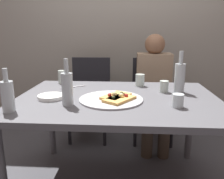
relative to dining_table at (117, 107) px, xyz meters
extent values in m
cube|color=gray|center=(0.00, 1.40, 0.64)|extent=(6.00, 0.10, 2.60)
cube|color=#4C4C51|center=(0.00, 0.00, 0.05)|extent=(1.45, 1.03, 0.04)
cylinder|color=#4C4C51|center=(-0.66, -0.45, -0.31)|extent=(0.06, 0.06, 0.69)
cylinder|color=#4C4C51|center=(-0.66, 0.45, -0.31)|extent=(0.06, 0.06, 0.69)
cylinder|color=#4C4C51|center=(0.66, 0.45, -0.31)|extent=(0.06, 0.06, 0.69)
cylinder|color=#ADADB2|center=(-0.04, -0.08, 0.08)|extent=(0.44, 0.44, 0.01)
cube|color=tan|center=(0.02, -0.12, 0.09)|extent=(0.23, 0.25, 0.02)
sphere|color=#EAD184|center=(0.03, -0.10, 0.11)|extent=(0.04, 0.04, 0.04)
sphere|color=#2D381E|center=(-0.02, -0.14, 0.11)|extent=(0.02, 0.02, 0.02)
sphere|color=#B22D23|center=(0.06, -0.09, 0.11)|extent=(0.03, 0.03, 0.03)
cube|color=tan|center=(-0.01, -0.05, 0.09)|extent=(0.22, 0.26, 0.02)
sphere|color=#EAD184|center=(-0.02, -0.07, 0.11)|extent=(0.04, 0.04, 0.04)
sphere|color=#2D381E|center=(0.03, -0.03, 0.11)|extent=(0.02, 0.02, 0.02)
sphere|color=#B22D23|center=(-0.05, -0.08, 0.11)|extent=(0.03, 0.03, 0.03)
cylinder|color=#B2BCC1|center=(-0.31, -0.20, 0.18)|extent=(0.07, 0.07, 0.21)
cylinder|color=#B2BCC1|center=(-0.31, -0.20, 0.33)|extent=(0.03, 0.03, 0.09)
cylinder|color=#B2BCC1|center=(-0.63, -0.35, 0.16)|extent=(0.07, 0.07, 0.18)
cylinder|color=#B2BCC1|center=(-0.63, -0.35, 0.29)|extent=(0.03, 0.03, 0.08)
cylinder|color=#B2BCC1|center=(0.47, 0.17, 0.18)|extent=(0.08, 0.08, 0.22)
cylinder|color=#B2BCC1|center=(0.47, 0.17, 0.34)|extent=(0.03, 0.03, 0.10)
cylinder|color=#B7C6BC|center=(0.18, 0.36, 0.12)|extent=(0.08, 0.08, 0.10)
cylinder|color=#B7C6BC|center=(-0.52, 0.41, 0.13)|extent=(0.07, 0.07, 0.12)
cylinder|color=#B7C6BC|center=(0.36, 0.16, 0.12)|extent=(0.07, 0.07, 0.09)
cylinder|color=silver|center=(0.39, -0.20, 0.12)|extent=(0.07, 0.07, 0.09)
cylinder|color=white|center=(-0.47, -0.07, 0.09)|extent=(0.18, 0.18, 0.03)
cube|color=#B7B7BC|center=(-0.39, 0.27, 0.08)|extent=(0.19, 0.14, 0.01)
cube|color=black|center=(-0.35, 0.83, -0.21)|extent=(0.44, 0.44, 0.05)
cube|color=black|center=(-0.35, 1.03, 0.01)|extent=(0.44, 0.04, 0.45)
cylinder|color=black|center=(-0.16, 0.64, -0.45)|extent=(0.04, 0.04, 0.42)
cylinder|color=black|center=(-0.54, 0.64, -0.45)|extent=(0.04, 0.04, 0.42)
cylinder|color=black|center=(-0.16, 1.02, -0.45)|extent=(0.04, 0.04, 0.42)
cylinder|color=black|center=(-0.54, 1.02, -0.45)|extent=(0.04, 0.04, 0.42)
cube|color=black|center=(0.35, 0.83, -0.21)|extent=(0.44, 0.44, 0.05)
cube|color=black|center=(0.35, 1.03, 0.01)|extent=(0.44, 0.04, 0.45)
cylinder|color=black|center=(0.54, 0.64, -0.45)|extent=(0.04, 0.04, 0.42)
cylinder|color=black|center=(0.16, 0.64, -0.45)|extent=(0.04, 0.04, 0.42)
cylinder|color=black|center=(0.54, 1.02, -0.45)|extent=(0.04, 0.04, 0.42)
cylinder|color=black|center=(0.16, 1.02, -0.45)|extent=(0.04, 0.04, 0.42)
cube|color=#937A60|center=(0.35, 0.85, 0.05)|extent=(0.36, 0.22, 0.52)
sphere|color=brown|center=(0.35, 0.85, 0.40)|extent=(0.21, 0.21, 0.21)
cylinder|color=#3B3026|center=(0.43, 0.65, -0.21)|extent=(0.12, 0.40, 0.12)
cylinder|color=#3B3026|center=(0.27, 0.65, -0.21)|extent=(0.12, 0.40, 0.12)
cylinder|color=#3B3026|center=(0.43, 0.45, -0.44)|extent=(0.11, 0.11, 0.45)
cylinder|color=#3B3026|center=(0.27, 0.45, -0.44)|extent=(0.11, 0.11, 0.45)
camera|label=1|loc=(0.07, -1.59, 0.54)|focal=36.72mm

